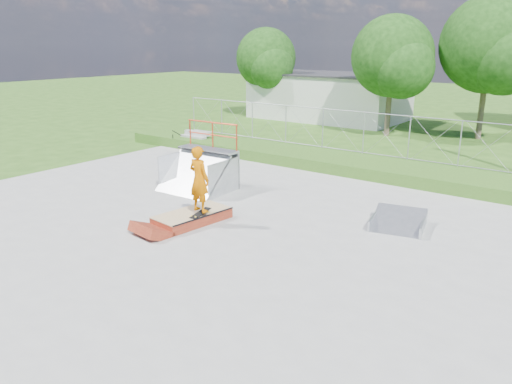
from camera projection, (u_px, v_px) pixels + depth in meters
ground at (196, 236)px, 13.72m from camera, size 120.00×120.00×0.00m
concrete_pad at (196, 235)px, 13.72m from camera, size 20.00×16.00×0.04m
grass_berm at (352, 163)px, 20.95m from camera, size 24.00×3.00×0.50m
grind_box at (192, 218)px, 14.66m from camera, size 1.36×2.38×0.34m
quarter_pipe at (196, 159)px, 17.59m from camera, size 2.43×2.08×2.36m
flat_bank_ramp at (398, 221)px, 14.21m from camera, size 1.72×1.79×0.44m
skateboard at (200, 213)px, 14.38m from camera, size 0.29×0.81×0.13m
skater at (199, 182)px, 14.11m from camera, size 0.71×0.49×1.90m
concrete_stairs at (191, 140)px, 25.16m from camera, size 1.50×1.60×0.80m
chain_link_fence at (364, 133)px, 21.38m from camera, size 20.00×0.06×1.80m
utility_building_flat at (329, 97)px, 34.77m from camera, size 10.00×6.00×3.00m
tree_left_near at (395, 60)px, 27.20m from camera, size 4.76×4.48×6.65m
tree_center at (494, 48)px, 25.95m from camera, size 5.44×5.12×7.60m
tree_left_far at (267, 61)px, 34.58m from camera, size 4.42×4.16×6.18m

